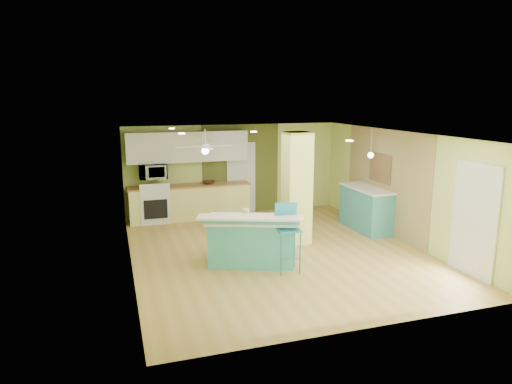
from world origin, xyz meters
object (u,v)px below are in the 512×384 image
(bar_stool, at_px, (287,226))
(canister, at_px, (245,213))
(peninsula, at_px, (252,240))
(side_counter, at_px, (366,208))
(fruit_bowl, at_px, (209,182))

(bar_stool, xyz_separation_m, canister, (-0.63, 0.65, 0.14))
(peninsula, distance_m, side_counter, 3.70)
(peninsula, xyz_separation_m, bar_stool, (0.54, -0.54, 0.38))
(bar_stool, relative_size, fruit_bowl, 3.80)
(peninsula, bearing_deg, fruit_bowl, 111.58)
(side_counter, xyz_separation_m, fruit_bowl, (-3.48, 2.29, 0.45))
(peninsula, height_order, bar_stool, bar_stool)
(peninsula, relative_size, fruit_bowl, 6.19)
(fruit_bowl, bearing_deg, side_counter, -33.27)
(peninsula, relative_size, side_counter, 1.28)
(canister, bearing_deg, peninsula, -51.00)
(bar_stool, distance_m, side_counter, 3.49)
(side_counter, height_order, fruit_bowl, side_counter)
(side_counter, relative_size, canister, 9.17)
(side_counter, distance_m, canister, 3.77)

